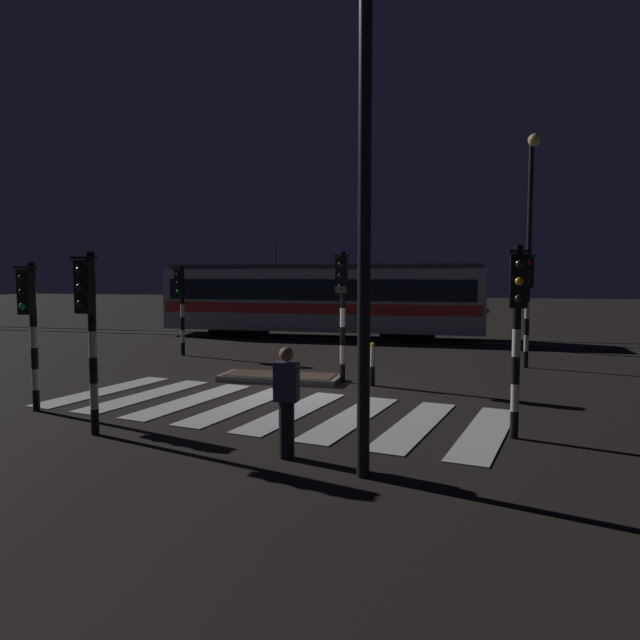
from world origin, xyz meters
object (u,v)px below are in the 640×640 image
at_px(traffic_light_corner_far_left, 181,296).
at_px(tram, 321,298).
at_px(traffic_light_corner_near_left, 30,314).
at_px(street_lamp_near_kerb, 362,130).
at_px(pedestrian_waiting_at_kerb, 286,401).
at_px(street_lamp_trackside_right, 530,218).
at_px(bollard_island_edge, 373,364).
at_px(traffic_light_corner_near_right, 518,312).
at_px(traffic_light_kerb_mid_left, 88,315).
at_px(traffic_light_corner_far_right, 528,292).
at_px(traffic_light_median_centre, 342,297).

xyz_separation_m(traffic_light_corner_far_left, tram, (3.18, 6.97, -0.31)).
relative_size(traffic_light_corner_near_left, street_lamp_near_kerb, 0.41).
bearing_deg(street_lamp_near_kerb, pedestrian_waiting_at_kerb, 148.96).
bearing_deg(street_lamp_near_kerb, street_lamp_trackside_right, 77.03).
height_order(tram, pedestrian_waiting_at_kerb, tram).
xyz_separation_m(traffic_light_corner_far_left, bollard_island_edge, (7.28, -3.83, -1.49)).
height_order(traffic_light_corner_near_right, traffic_light_corner_far_left, traffic_light_corner_near_right).
relative_size(traffic_light_kerb_mid_left, traffic_light_corner_near_left, 1.05).
relative_size(street_lamp_trackside_right, pedestrian_waiting_at_kerb, 4.50).
xyz_separation_m(traffic_light_corner_far_right, tram, (-8.11, 6.82, -0.55)).
relative_size(traffic_light_corner_near_right, traffic_light_corner_near_left, 1.08).
bearing_deg(traffic_light_corner_near_right, bollard_island_edge, 126.93).
distance_m(traffic_light_median_centre, traffic_light_corner_far_left, 7.38).
distance_m(street_lamp_near_kerb, pedestrian_waiting_at_kerb, 4.06).
xyz_separation_m(traffic_light_corner_far_right, traffic_light_corner_far_left, (-11.29, -0.15, -0.24)).
bearing_deg(street_lamp_trackside_right, traffic_light_median_centre, -123.22).
xyz_separation_m(traffic_light_median_centre, traffic_light_corner_near_left, (-5.43, -4.69, -0.22)).
relative_size(traffic_light_kerb_mid_left, traffic_light_corner_near_right, 0.97).
xyz_separation_m(tram, bollard_island_edge, (4.10, -10.80, -1.18)).
bearing_deg(traffic_light_median_centre, tram, 107.16).
xyz_separation_m(traffic_light_corner_far_left, pedestrian_waiting_at_kerb, (6.94, -9.87, -1.17)).
xyz_separation_m(traffic_light_corner_near_right, traffic_light_corner_near_left, (-9.38, -0.32, -0.16)).
bearing_deg(traffic_light_corner_far_right, traffic_light_median_centre, -142.33).
relative_size(traffic_light_kerb_mid_left, traffic_light_corner_far_left, 1.03).
relative_size(street_lamp_near_kerb, tram, 0.51).
bearing_deg(bollard_island_edge, traffic_light_corner_far_right, 44.81).
height_order(traffic_light_median_centre, traffic_light_corner_near_right, traffic_light_median_centre).
bearing_deg(street_lamp_trackside_right, tram, 163.34).
distance_m(traffic_light_corner_far_left, pedestrian_waiting_at_kerb, 12.12).
bearing_deg(traffic_light_corner_near_left, traffic_light_corner_far_left, 96.94).
relative_size(traffic_light_corner_far_right, pedestrian_waiting_at_kerb, 2.03).
height_order(traffic_light_corner_near_left, pedestrian_waiting_at_kerb, traffic_light_corner_near_left).
height_order(traffic_light_median_centre, tram, tram).
relative_size(traffic_light_median_centre, traffic_light_kerb_mid_left, 1.06).
bearing_deg(traffic_light_corner_far_left, traffic_light_kerb_mid_left, -70.96).
bearing_deg(street_lamp_near_kerb, traffic_light_corner_near_left, 161.94).
height_order(traffic_light_corner_near_left, street_lamp_trackside_right, street_lamp_trackside_right).
distance_m(traffic_light_corner_far_right, street_lamp_near_kerb, 11.46).
relative_size(street_lamp_trackside_right, tram, 0.54).
distance_m(street_lamp_trackside_right, pedestrian_waiting_at_kerb, 15.57).
relative_size(traffic_light_corner_far_left, street_lamp_near_kerb, 0.42).
bearing_deg(pedestrian_waiting_at_kerb, traffic_light_corner_far_left, 125.13).
distance_m(street_lamp_near_kerb, tram, 18.54).
distance_m(pedestrian_waiting_at_kerb, bollard_island_edge, 6.06).
relative_size(traffic_light_corner_far_left, tram, 0.22).
height_order(traffic_light_corner_near_right, street_lamp_trackside_right, street_lamp_trackside_right).
bearing_deg(street_lamp_near_kerb, bollard_island_edge, 97.85).
xyz_separation_m(tram, pedestrian_waiting_at_kerb, (3.76, -16.84, -0.87)).
xyz_separation_m(traffic_light_kerb_mid_left, bollard_island_edge, (3.98, 5.72, -1.55)).
relative_size(street_lamp_trackside_right, bollard_island_edge, 6.94).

